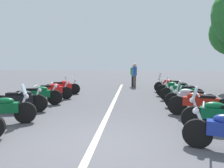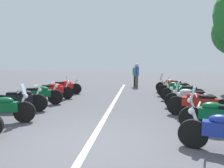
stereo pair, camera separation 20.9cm
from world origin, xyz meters
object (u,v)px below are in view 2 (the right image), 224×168
motorcycle_left_row_3 (39,94)px  bystander_1 (137,73)px  motorcycle_right_row_1 (218,115)px  motorcycle_right_row_3 (190,98)px  motorcycle_left_row_2 (21,100)px  motorcycle_left_row_4 (52,90)px  motorcycle_right_row_4 (182,92)px  motorcycle_right_row_2 (199,103)px  motorcycle_right_row_5 (177,89)px  motorcycle_left_row_5 (64,87)px  motorcycle_right_row_6 (172,85)px  motorcycle_left_row_1 (0,108)px  bystander_0 (136,74)px

motorcycle_left_row_3 → bystander_1: size_ratio=1.18×
motorcycle_right_row_1 → motorcycle_right_row_3: motorcycle_right_row_1 is taller
motorcycle_left_row_2 → motorcycle_left_row_4: bearing=75.0°
motorcycle_right_row_4 → motorcycle_left_row_2: bearing=33.3°
motorcycle_right_row_2 → motorcycle_right_row_5: bearing=-74.0°
motorcycle_left_row_2 → motorcycle_left_row_4: size_ratio=0.98×
motorcycle_left_row_5 → motorcycle_right_row_6: (1.31, -6.27, 0.02)m
motorcycle_left_row_1 → motorcycle_right_row_6: (7.16, -6.24, -0.00)m
motorcycle_right_row_1 → motorcycle_left_row_2: bearing=-3.0°
motorcycle_left_row_1 → bystander_0: bearing=51.0°
bystander_1 → motorcycle_right_row_3: bearing=129.7°
motorcycle_left_row_5 → motorcycle_right_row_1: bearing=-64.7°
motorcycle_left_row_4 → bystander_1: size_ratio=1.16×
motorcycle_left_row_1 → motorcycle_right_row_3: 6.87m
motorcycle_right_row_4 → motorcycle_right_row_6: motorcycle_right_row_6 is taller
motorcycle_left_row_4 → motorcycle_right_row_1: motorcycle_right_row_1 is taller
motorcycle_right_row_2 → bystander_1: bearing=-59.2°
motorcycle_right_row_6 → motorcycle_left_row_3: bearing=51.6°
motorcycle_right_row_5 → motorcycle_right_row_1: bearing=100.6°
motorcycle_right_row_4 → motorcycle_right_row_6: size_ratio=1.03×
motorcycle_left_row_2 → bystander_0: size_ratio=1.22×
motorcycle_right_row_1 → motorcycle_left_row_4: bearing=-23.1°
motorcycle_right_row_6 → motorcycle_left_row_2: bearing=58.9°
motorcycle_left_row_1 → motorcycle_left_row_3: size_ratio=1.01×
motorcycle_right_row_4 → motorcycle_right_row_5: size_ratio=0.97×
motorcycle_left_row_3 → motorcycle_right_row_3: bearing=-14.8°
motorcycle_right_row_2 → bystander_0: 8.85m
motorcycle_left_row_2 → motorcycle_right_row_5: 7.68m
motorcycle_left_row_5 → motorcycle_left_row_4: bearing=-111.7°
motorcycle_right_row_1 → motorcycle_right_row_5: 5.78m
motorcycle_right_row_1 → bystander_0: bearing=-66.3°
motorcycle_left_row_5 → motorcycle_right_row_5: (-0.15, -6.30, 0.00)m
motorcycle_left_row_1 → motorcycle_left_row_3: bearing=75.2°
motorcycle_right_row_4 → motorcycle_right_row_6: 2.77m
motorcycle_right_row_4 → motorcycle_right_row_5: bearing=-80.1°
motorcycle_right_row_6 → bystander_1: 3.38m
motorcycle_left_row_4 → motorcycle_right_row_5: size_ratio=0.97×
motorcycle_right_row_6 → bystander_1: bearing=-32.5°
motorcycle_left_row_5 → motorcycle_right_row_3: 7.02m
motorcycle_left_row_1 → motorcycle_left_row_4: size_ratio=1.03×
motorcycle_left_row_3 → bystander_0: 8.34m
motorcycle_right_row_3 → bystander_1: bearing=-63.6°
bystander_0 → motorcycle_right_row_5: bearing=59.1°
motorcycle_right_row_3 → bystander_0: bystander_0 is taller
motorcycle_left_row_2 → motorcycle_right_row_3: bearing=-0.7°
motorcycle_right_row_2 → motorcycle_left_row_2: bearing=16.2°
motorcycle_left_row_2 → motorcycle_left_row_5: motorcycle_left_row_2 is taller
bystander_0 → motorcycle_left_row_1: bearing=10.3°
motorcycle_right_row_6 → bystander_1: bystander_1 is taller
motorcycle_left_row_3 → motorcycle_left_row_4: motorcycle_left_row_4 is taller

